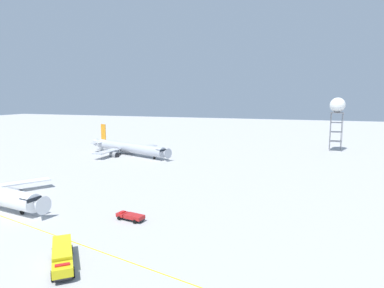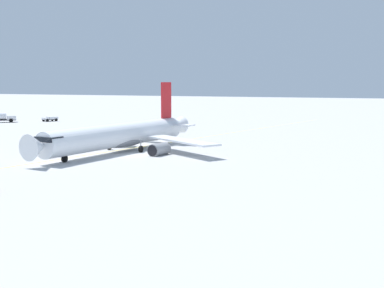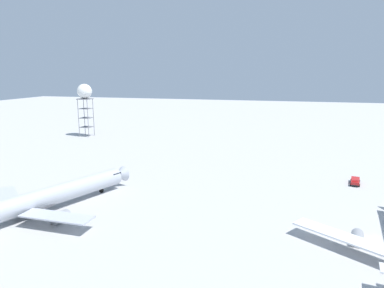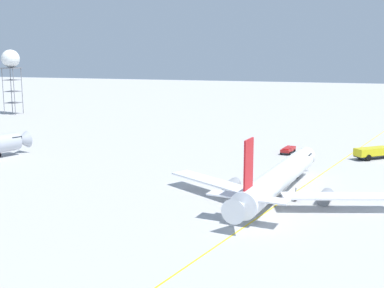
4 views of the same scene
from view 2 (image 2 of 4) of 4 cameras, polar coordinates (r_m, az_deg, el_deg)
The scene contains 5 objects.
ground_plane at distance 82.40m, azimuth -6.33°, elevation -1.26°, with size 600.00×600.00×0.00m, color #B2B2B2.
airliner_main at distance 86.58m, azimuth -7.90°, elevation 0.89°, with size 36.07×39.19×11.60m.
baggage_truck_truck at distance 121.37m, azimuth -9.01°, elevation 1.67°, with size 2.42×4.59×1.22m.
pushback_tug_truck at distance 157.26m, azimuth -15.36°, elevation 2.73°, with size 3.65×4.76×1.30m.
taxiway_centreline at distance 86.98m, azimuth -9.36°, elevation -0.87°, with size 42.82×173.38×0.01m.
Camera 2 is at (38.84, -71.72, 11.72)m, focal length 48.38 mm.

